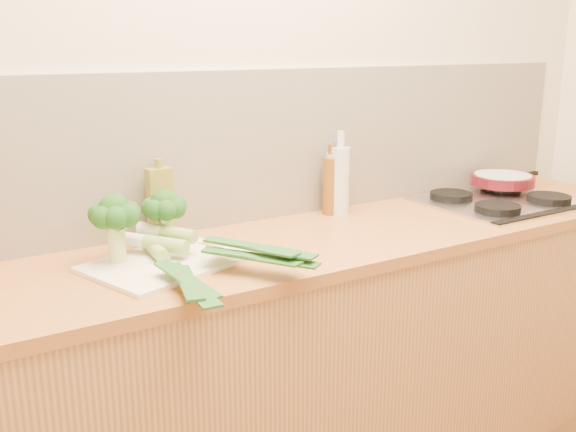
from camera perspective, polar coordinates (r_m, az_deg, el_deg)
room_shell at (r=2.27m, az=-4.16°, el=6.02°), size 3.50×3.50×3.50m
counter at (r=2.26m, az=-0.33°, el=-13.30°), size 3.20×0.62×0.90m
gas_hob at (r=2.73m, az=18.36°, el=1.37°), size 0.58×0.50×0.04m
chopping_board at (r=1.92m, az=-10.77°, el=-4.07°), size 0.52×0.44×0.01m
broccoli_left at (r=1.90m, az=-15.14°, el=0.04°), size 0.15×0.15×0.20m
broccoli_right at (r=2.01m, az=-10.93°, el=0.73°), size 0.14×0.14×0.18m
leek_front at (r=1.87m, az=-10.94°, el=-3.66°), size 0.12×0.66×0.04m
leek_mid at (r=1.89m, az=-8.86°, el=-2.77°), size 0.41×0.58×0.04m
leek_back at (r=1.91m, az=-7.61°, el=-1.97°), size 0.34×0.55×0.04m
skillet at (r=2.91m, az=18.56°, el=3.10°), size 0.39×0.27×0.05m
oil_tin at (r=2.12m, az=-11.25°, el=1.05°), size 0.08×0.05×0.27m
glass_bottle at (r=2.41m, az=4.64°, el=3.24°), size 0.07×0.07×0.32m
amber_bottle at (r=2.42m, az=3.85°, el=2.79°), size 0.06×0.06×0.27m
water_bottle at (r=2.43m, az=4.29°, el=2.76°), size 0.08×0.08×0.26m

